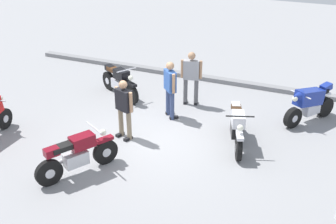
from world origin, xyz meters
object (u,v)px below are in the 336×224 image
(motorcycle_maroon_cruiser, at_px, (77,155))
(motorcycle_black_cruiser, at_px, (119,81))
(person_in_black_shirt, at_px, (124,106))
(motorcycle_silver_cruiser, at_px, (237,127))
(person_in_blue_shirt, at_px, (170,86))
(motorcycle_blue_sportbike, at_px, (310,103))
(person_in_gray_shirt, at_px, (191,75))

(motorcycle_maroon_cruiser, height_order, motorcycle_black_cruiser, same)
(motorcycle_maroon_cruiser, distance_m, person_in_black_shirt, 2.01)
(person_in_black_shirt, bearing_deg, motorcycle_silver_cruiser, 126.16)
(motorcycle_maroon_cruiser, relative_size, motorcycle_black_cruiser, 1.00)
(motorcycle_maroon_cruiser, xyz_separation_m, person_in_blue_shirt, (0.84, 3.56, 0.48))
(motorcycle_blue_sportbike, distance_m, person_in_blue_shirt, 4.07)
(motorcycle_black_cruiser, bearing_deg, motorcycle_blue_sportbike, 35.03)
(motorcycle_maroon_cruiser, distance_m, motorcycle_blue_sportbike, 6.75)
(motorcycle_blue_sportbike, xyz_separation_m, person_in_black_shirt, (-4.47, -2.93, 0.36))
(motorcycle_maroon_cruiser, height_order, motorcycle_blue_sportbike, motorcycle_blue_sportbike)
(person_in_gray_shirt, distance_m, person_in_black_shirt, 2.83)
(motorcycle_blue_sportbike, distance_m, person_in_gray_shirt, 3.60)
(person_in_gray_shirt, bearing_deg, motorcycle_blue_sportbike, -99.45)
(motorcycle_silver_cruiser, relative_size, person_in_black_shirt, 1.20)
(motorcycle_black_cruiser, bearing_deg, person_in_black_shirt, -28.26)
(person_in_gray_shirt, bearing_deg, person_in_blue_shirt, 153.17)
(motorcycle_silver_cruiser, height_order, person_in_blue_shirt, person_in_blue_shirt)
(person_in_blue_shirt, height_order, person_in_black_shirt, person_in_blue_shirt)
(motorcycle_black_cruiser, relative_size, person_in_gray_shirt, 1.08)
(person_in_black_shirt, bearing_deg, motorcycle_maroon_cruiser, 14.15)
(motorcycle_black_cruiser, distance_m, person_in_gray_shirt, 2.45)
(motorcycle_silver_cruiser, distance_m, person_in_gray_shirt, 2.74)
(motorcycle_maroon_cruiser, distance_m, person_in_gray_shirt, 4.79)
(motorcycle_black_cruiser, bearing_deg, motorcycle_maroon_cruiser, -43.76)
(motorcycle_maroon_cruiser, relative_size, person_in_gray_shirt, 1.09)
(motorcycle_silver_cruiser, xyz_separation_m, person_in_blue_shirt, (-2.22, 0.77, 0.48))
(motorcycle_silver_cruiser, height_order, person_in_black_shirt, person_in_black_shirt)
(motorcycle_blue_sportbike, height_order, person_in_gray_shirt, person_in_gray_shirt)
(motorcycle_black_cruiser, distance_m, person_in_black_shirt, 2.82)
(motorcycle_silver_cruiser, distance_m, person_in_blue_shirt, 2.40)
(person_in_blue_shirt, xyz_separation_m, person_in_black_shirt, (-0.64, -1.61, -0.05))
(motorcycle_black_cruiser, bearing_deg, person_in_blue_shirt, 10.19)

